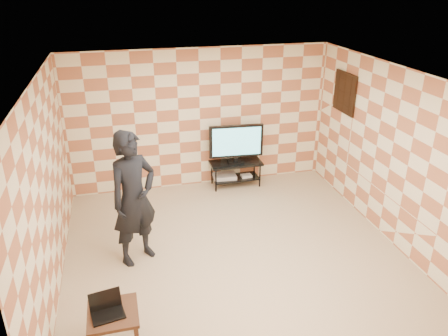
{
  "coord_description": "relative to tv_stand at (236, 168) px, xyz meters",
  "views": [
    {
      "loc": [
        -1.49,
        -5.38,
        3.9
      ],
      "look_at": [
        0.0,
        0.6,
        1.15
      ],
      "focal_mm": 35.0,
      "sensor_mm": 36.0,
      "label": 1
    }
  ],
  "objects": [
    {
      "name": "laptop",
      "position": [
        -2.48,
        -3.69,
        0.19
      ],
      "size": [
        0.39,
        0.33,
        0.23
      ],
      "color": "black",
      "rests_on": "side_table"
    },
    {
      "name": "floor",
      "position": [
        -0.65,
        -2.23,
        -0.37
      ],
      "size": [
        5.0,
        5.0,
        0.0
      ],
      "primitive_type": "plane",
      "color": "tan",
      "rests_on": "ground"
    },
    {
      "name": "tv",
      "position": [
        0.0,
        -0.0,
        0.56
      ],
      "size": [
        1.06,
        0.22,
        0.77
      ],
      "color": "black",
      "rests_on": "tv_stand"
    },
    {
      "name": "tv_stand",
      "position": [
        0.0,
        0.0,
        0.0
      ],
      "size": [
        1.02,
        0.46,
        0.5
      ],
      "color": "black",
      "rests_on": "floor"
    },
    {
      "name": "wall_right",
      "position": [
        1.85,
        -2.23,
        0.98
      ],
      "size": [
        0.02,
        5.0,
        2.7
      ],
      "primitive_type": "cube",
      "color": "beige",
      "rests_on": "ground"
    },
    {
      "name": "game_console",
      "position": [
        0.21,
        -0.04,
        -0.17
      ],
      "size": [
        0.21,
        0.16,
        0.05
      ],
      "primitive_type": "cube",
      "rotation": [
        0.0,
        0.0,
        0.05
      ],
      "color": "silver",
      "rests_on": "tv_stand"
    },
    {
      "name": "ceiling",
      "position": [
        -0.65,
        -2.23,
        2.33
      ],
      "size": [
        5.0,
        5.0,
        0.02
      ],
      "primitive_type": "cube",
      "color": "white",
      "rests_on": "wall_back"
    },
    {
      "name": "dvd_player",
      "position": [
        -0.22,
        0.03,
        -0.16
      ],
      "size": [
        0.47,
        0.35,
        0.07
      ],
      "primitive_type": "cube",
      "rotation": [
        0.0,
        0.0,
        -0.07
      ],
      "color": "#B7B7B9",
      "rests_on": "tv_stand"
    },
    {
      "name": "wall_art",
      "position": [
        1.82,
        -0.68,
        1.58
      ],
      "size": [
        0.04,
        0.72,
        0.72
      ],
      "color": "black",
      "rests_on": "wall_right"
    },
    {
      "name": "wall_front",
      "position": [
        -0.65,
        -4.73,
        0.98
      ],
      "size": [
        5.0,
        0.02,
        2.7
      ],
      "primitive_type": "cube",
      "color": "beige",
      "rests_on": "ground"
    },
    {
      "name": "side_table",
      "position": [
        -2.43,
        -3.69,
        0.05
      ],
      "size": [
        0.55,
        0.55,
        0.5
      ],
      "color": "#352016",
      "rests_on": "floor"
    },
    {
      "name": "wall_back",
      "position": [
        -0.65,
        0.27,
        0.98
      ],
      "size": [
        5.0,
        0.02,
        2.7
      ],
      "primitive_type": "cube",
      "color": "beige",
      "rests_on": "ground"
    },
    {
      "name": "person",
      "position": [
        -2.06,
        -2.02,
        0.64
      ],
      "size": [
        0.87,
        0.79,
        2.01
      ],
      "primitive_type": "imported",
      "rotation": [
        0.0,
        0.0,
        0.56
      ],
      "color": "black",
      "rests_on": "floor"
    },
    {
      "name": "wall_left",
      "position": [
        -3.15,
        -2.23,
        0.98
      ],
      "size": [
        0.02,
        5.0,
        2.7
      ],
      "primitive_type": "cube",
      "color": "beige",
      "rests_on": "ground"
    }
  ]
}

